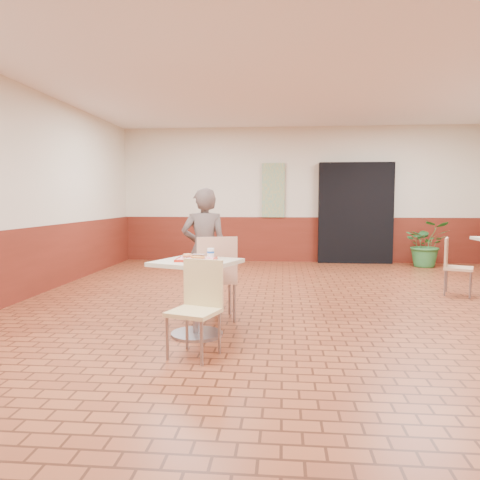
# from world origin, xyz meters

# --- Properties ---
(room_shell) EXTENTS (8.01, 10.01, 3.01)m
(room_shell) POSITION_xyz_m (0.00, 0.00, 1.50)
(room_shell) COLOR brown
(room_shell) RESTS_ON ground
(wainscot_band) EXTENTS (8.00, 10.00, 1.00)m
(wainscot_band) POSITION_xyz_m (0.00, 0.00, 0.50)
(wainscot_band) COLOR #5B1C11
(wainscot_band) RESTS_ON ground
(corridor_doorway) EXTENTS (1.60, 0.22, 2.20)m
(corridor_doorway) POSITION_xyz_m (1.20, 4.88, 1.10)
(corridor_doorway) COLOR black
(corridor_doorway) RESTS_ON ground
(promo_poster) EXTENTS (0.50, 0.03, 1.20)m
(promo_poster) POSITION_xyz_m (-0.60, 4.94, 1.60)
(promo_poster) COLOR gray
(promo_poster) RESTS_ON wainscot_band
(main_table) EXTENTS (0.74, 0.74, 0.78)m
(main_table) POSITION_xyz_m (-1.25, -0.89, 0.53)
(main_table) COLOR beige
(main_table) RESTS_ON ground
(chair_main_front) EXTENTS (0.50, 0.50, 0.86)m
(chair_main_front) POSITION_xyz_m (-1.13, -1.47, 0.48)
(chair_main_front) COLOR #E3CB88
(chair_main_front) RESTS_ON ground
(chair_main_back) EXTENTS (0.55, 0.55, 0.98)m
(chair_main_back) POSITION_xyz_m (-1.14, -0.28, 0.55)
(chair_main_back) COLOR tan
(chair_main_back) RESTS_ON ground
(customer) EXTENTS (0.62, 0.46, 1.54)m
(customer) POSITION_xyz_m (-1.35, 0.16, 0.77)
(customer) COLOR brown
(customer) RESTS_ON ground
(serving_tray) EXTENTS (0.40, 0.31, 0.02)m
(serving_tray) POSITION_xyz_m (-1.25, -0.89, 0.79)
(serving_tray) COLOR red
(serving_tray) RESTS_ON main_table
(ring_donut) EXTENTS (0.12, 0.12, 0.03)m
(ring_donut) POSITION_xyz_m (-1.36, -0.82, 0.82)
(ring_donut) COLOR #C17946
(ring_donut) RESTS_ON serving_tray
(long_john_donut) EXTENTS (0.16, 0.11, 0.05)m
(long_john_donut) POSITION_xyz_m (-1.22, -0.95, 0.83)
(long_john_donut) COLOR #EDA145
(long_john_donut) RESTS_ON serving_tray
(paper_cup) EXTENTS (0.07, 0.07, 0.09)m
(paper_cup) POSITION_xyz_m (-1.12, -0.79, 0.85)
(paper_cup) COLOR white
(paper_cup) RESTS_ON serving_tray
(chair_second_left) EXTENTS (0.50, 0.50, 0.84)m
(chair_second_left) POSITION_xyz_m (2.12, 1.52, 0.47)
(chair_second_left) COLOR tan
(chair_second_left) RESTS_ON ground
(potted_plant) EXTENTS (0.96, 0.86, 0.96)m
(potted_plant) POSITION_xyz_m (2.59, 4.40, 0.48)
(potted_plant) COLOR #2E7536
(potted_plant) RESTS_ON ground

